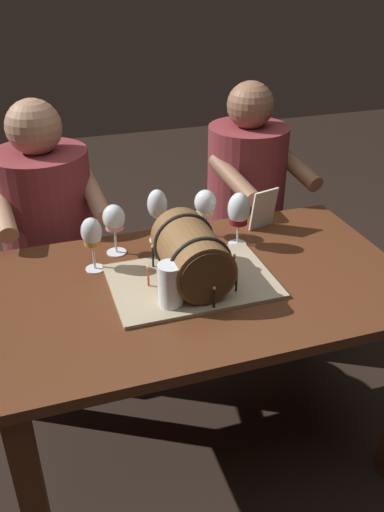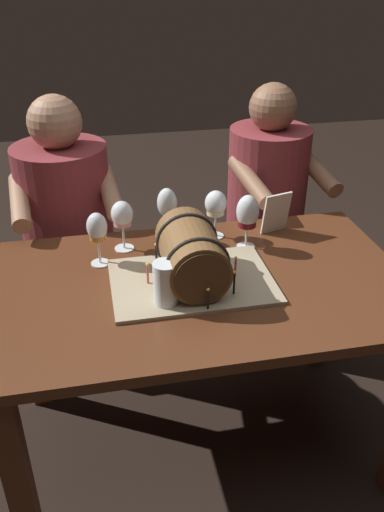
{
  "view_description": "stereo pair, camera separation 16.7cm",
  "coord_description": "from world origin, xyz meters",
  "px_view_note": "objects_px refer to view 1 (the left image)",
  "views": [
    {
      "loc": [
        -0.49,
        -1.38,
        1.66
      ],
      "look_at": [
        -0.04,
        -0.0,
        0.83
      ],
      "focal_mm": 37.64,
      "sensor_mm": 36.0,
      "label": 1
    },
    {
      "loc": [
        -0.33,
        -1.42,
        1.66
      ],
      "look_at": [
        -0.04,
        -0.0,
        0.83
      ],
      "focal_mm": 37.64,
      "sensor_mm": 36.0,
      "label": 2
    }
  ],
  "objects_px": {
    "person_seated_right": "(245,222)",
    "barrel_cake": "(192,259)",
    "wine_glass_white": "(205,204)",
    "wine_glass_rose": "(114,220)",
    "beer_pint": "(171,289)",
    "dining_table": "(203,309)",
    "wine_glass_red": "(239,211)",
    "person_seated_left": "(52,248)",
    "menu_card": "(264,209)",
    "wine_glass_empty": "(157,206)",
    "wine_glass_amber": "(92,235)"
  },
  "relations": [
    {
      "from": "wine_glass_red",
      "to": "wine_glass_amber",
      "type": "height_order",
      "value": "wine_glass_red"
    },
    {
      "from": "wine_glass_empty",
      "to": "person_seated_right",
      "type": "height_order",
      "value": "person_seated_right"
    },
    {
      "from": "wine_glass_empty",
      "to": "person_seated_left",
      "type": "relative_size",
      "value": 0.17
    },
    {
      "from": "wine_glass_red",
      "to": "wine_glass_rose",
      "type": "relative_size",
      "value": 1.09
    },
    {
      "from": "barrel_cake",
      "to": "wine_glass_empty",
      "type": "xyz_separation_m",
      "value": [
        -0.03,
        0.31,
        0.05
      ]
    },
    {
      "from": "wine_glass_red",
      "to": "person_seated_right",
      "type": "relative_size",
      "value": 0.17
    },
    {
      "from": "person_seated_right",
      "to": "wine_glass_red",
      "type": "bearing_deg",
      "value": -116.66
    },
    {
      "from": "menu_card",
      "to": "barrel_cake",
      "type": "bearing_deg",
      "value": -157.89
    },
    {
      "from": "person_seated_right",
      "to": "wine_glass_amber",
      "type": "bearing_deg",
      "value": -147.06
    },
    {
      "from": "beer_pint",
      "to": "person_seated_left",
      "type": "xyz_separation_m",
      "value": [
        -0.3,
        0.78,
        -0.22
      ]
    },
    {
      "from": "dining_table",
      "to": "person_seated_right",
      "type": "bearing_deg",
      "value": 56.82
    },
    {
      "from": "barrel_cake",
      "to": "menu_card",
      "type": "distance_m",
      "value": 0.47
    },
    {
      "from": "wine_glass_empty",
      "to": "menu_card",
      "type": "bearing_deg",
      "value": -3.94
    },
    {
      "from": "wine_glass_white",
      "to": "person_seated_right",
      "type": "height_order",
      "value": "person_seated_right"
    },
    {
      "from": "wine_glass_empty",
      "to": "barrel_cake",
      "type": "bearing_deg",
      "value": -85.06
    },
    {
      "from": "person_seated_left",
      "to": "person_seated_right",
      "type": "height_order",
      "value": "person_seated_right"
    },
    {
      "from": "dining_table",
      "to": "beer_pint",
      "type": "relative_size",
      "value": 9.12
    },
    {
      "from": "wine_glass_empty",
      "to": "wine_glass_amber",
      "type": "xyz_separation_m",
      "value": [
        -0.25,
        -0.13,
        -0.01
      ]
    },
    {
      "from": "wine_glass_white",
      "to": "beer_pint",
      "type": "distance_m",
      "value": 0.48
    },
    {
      "from": "dining_table",
      "to": "wine_glass_rose",
      "type": "relative_size",
      "value": 7.28
    },
    {
      "from": "barrel_cake",
      "to": "person_seated_left",
      "type": "relative_size",
      "value": 0.43
    },
    {
      "from": "wine_glass_empty",
      "to": "beer_pint",
      "type": "xyz_separation_m",
      "value": [
        -0.07,
        -0.42,
        -0.07
      ]
    },
    {
      "from": "barrel_cake",
      "to": "beer_pint",
      "type": "xyz_separation_m",
      "value": [
        -0.1,
        -0.11,
        -0.02
      ]
    },
    {
      "from": "wine_glass_white",
      "to": "person_seated_left",
      "type": "distance_m",
      "value": 0.72
    },
    {
      "from": "person_seated_left",
      "to": "dining_table",
      "type": "bearing_deg",
      "value": -56.87
    },
    {
      "from": "dining_table",
      "to": "beer_pint",
      "type": "bearing_deg",
      "value": -141.73
    },
    {
      "from": "barrel_cake",
      "to": "wine_glass_rose",
      "type": "distance_m",
      "value": 0.33
    },
    {
      "from": "wine_glass_white",
      "to": "person_seated_right",
      "type": "bearing_deg",
      "value": 48.74
    },
    {
      "from": "wine_glass_red",
      "to": "beer_pint",
      "type": "height_order",
      "value": "wine_glass_red"
    },
    {
      "from": "wine_glass_empty",
      "to": "person_seated_right",
      "type": "relative_size",
      "value": 0.17
    },
    {
      "from": "menu_card",
      "to": "wine_glass_white",
      "type": "bearing_deg",
      "value": 161.77
    },
    {
      "from": "beer_pint",
      "to": "menu_card",
      "type": "xyz_separation_m",
      "value": [
        0.48,
        0.39,
        0.01
      ]
    },
    {
      "from": "wine_glass_empty",
      "to": "wine_glass_red",
      "type": "height_order",
      "value": "same"
    },
    {
      "from": "dining_table",
      "to": "wine_glass_red",
      "type": "xyz_separation_m",
      "value": [
        0.2,
        0.19,
        0.24
      ]
    },
    {
      "from": "wine_glass_rose",
      "to": "beer_pint",
      "type": "distance_m",
      "value": 0.39
    },
    {
      "from": "wine_glass_white",
      "to": "wine_glass_rose",
      "type": "xyz_separation_m",
      "value": [
        -0.34,
        -0.03,
        0.0
      ]
    },
    {
      "from": "beer_pint",
      "to": "wine_glass_rose",
      "type": "bearing_deg",
      "value": 103.61
    },
    {
      "from": "wine_glass_rose",
      "to": "wine_glass_red",
      "type": "bearing_deg",
      "value": -9.83
    },
    {
      "from": "barrel_cake",
      "to": "person_seated_right",
      "type": "xyz_separation_m",
      "value": [
        0.48,
        0.67,
        -0.26
      ]
    },
    {
      "from": "dining_table",
      "to": "wine_glass_amber",
      "type": "height_order",
      "value": "wine_glass_amber"
    },
    {
      "from": "person_seated_right",
      "to": "barrel_cake",
      "type": "bearing_deg",
      "value": -125.28
    },
    {
      "from": "wine_glass_amber",
      "to": "wine_glass_rose",
      "type": "bearing_deg",
      "value": 44.57
    },
    {
      "from": "wine_glass_white",
      "to": "beer_pint",
      "type": "xyz_separation_m",
      "value": [
        -0.25,
        -0.4,
        -0.06
      ]
    },
    {
      "from": "person_seated_left",
      "to": "person_seated_right",
      "type": "bearing_deg",
      "value": -0.01
    },
    {
      "from": "beer_pint",
      "to": "menu_card",
      "type": "height_order",
      "value": "menu_card"
    },
    {
      "from": "wine_glass_rose",
      "to": "person_seated_left",
      "type": "bearing_deg",
      "value": 117.26
    },
    {
      "from": "dining_table",
      "to": "menu_card",
      "type": "height_order",
      "value": "menu_card"
    },
    {
      "from": "wine_glass_red",
      "to": "beer_pint",
      "type": "relative_size",
      "value": 1.37
    },
    {
      "from": "beer_pint",
      "to": "person_seated_left",
      "type": "relative_size",
      "value": 0.12
    },
    {
      "from": "dining_table",
      "to": "wine_glass_empty",
      "type": "distance_m",
      "value": 0.41
    }
  ]
}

